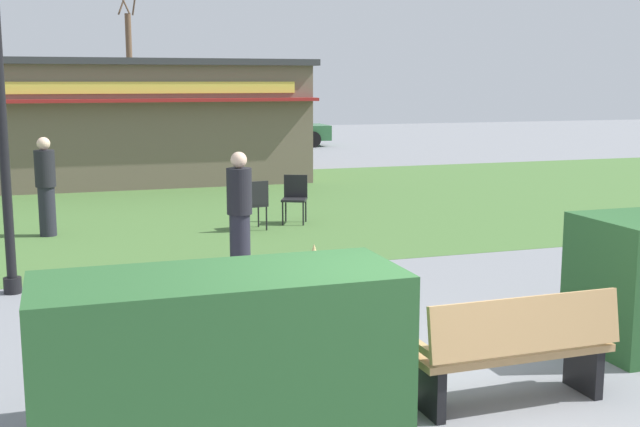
% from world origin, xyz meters
% --- Properties ---
extents(ground_plane, '(80.00, 80.00, 0.00)m').
position_xyz_m(ground_plane, '(0.00, 0.00, 0.00)').
color(ground_plane, slate).
extents(lawn_patch, '(36.00, 12.00, 0.01)m').
position_xyz_m(lawn_patch, '(0.00, 11.30, 0.00)').
color(lawn_patch, '#446B33').
rests_on(lawn_patch, ground_plane).
extents(park_bench, '(1.71, 0.55, 0.95)m').
position_xyz_m(park_bench, '(0.77, 0.05, 0.48)').
color(park_bench, tan).
rests_on(park_bench, ground_plane).
extents(hedge_left, '(2.73, 1.10, 1.22)m').
position_xyz_m(hedge_left, '(-1.57, 0.33, 0.61)').
color(hedge_left, '#28562B').
rests_on(hedge_left, ground_plane).
extents(ornamental_grass_behind_left, '(0.68, 0.68, 1.02)m').
position_xyz_m(ornamental_grass_behind_left, '(-0.28, 2.09, 0.51)').
color(ornamental_grass_behind_left, tan).
rests_on(ornamental_grass_behind_left, ground_plane).
extents(ornamental_grass_behind_right, '(0.54, 0.54, 1.02)m').
position_xyz_m(ornamental_grass_behind_right, '(2.70, 1.21, 0.51)').
color(ornamental_grass_behind_right, tan).
rests_on(ornamental_grass_behind_right, ground_plane).
extents(food_kiosk, '(10.32, 5.47, 3.16)m').
position_xyz_m(food_kiosk, '(-1.40, 16.71, 1.59)').
color(food_kiosk, '#6B5B4C').
rests_on(food_kiosk, ground_plane).
extents(cafe_chair_west, '(0.58, 0.58, 0.89)m').
position_xyz_m(cafe_chair_west, '(1.50, 8.76, 0.53)').
color(cafe_chair_west, black).
rests_on(cafe_chair_west, ground_plane).
extents(cafe_chair_east, '(0.50, 0.50, 0.89)m').
position_xyz_m(cafe_chair_east, '(0.59, 8.23, 0.53)').
color(cafe_chair_east, black).
rests_on(cafe_chair_east, ground_plane).
extents(person_strolling, '(0.34, 0.34, 1.69)m').
position_xyz_m(person_strolling, '(-2.88, 8.85, 0.86)').
color(person_strolling, '#23232D').
rests_on(person_strolling, ground_plane).
extents(person_standing, '(0.34, 0.34, 1.69)m').
position_xyz_m(person_standing, '(-0.37, 5.07, 0.86)').
color(person_standing, '#23232D').
rests_on(person_standing, ground_plane).
extents(parked_car_west_slot, '(4.26, 2.17, 1.20)m').
position_xyz_m(parked_car_west_slot, '(-4.37, 25.87, 0.64)').
color(parked_car_west_slot, maroon).
rests_on(parked_car_west_slot, ground_plane).
extents(parked_car_center_slot, '(4.30, 2.24, 1.20)m').
position_xyz_m(parked_car_center_slot, '(0.73, 25.87, 0.64)').
color(parked_car_center_slot, silver).
rests_on(parked_car_center_slot, ground_plane).
extents(parked_car_east_slot, '(4.28, 2.21, 1.20)m').
position_xyz_m(parked_car_east_slot, '(5.72, 25.87, 0.64)').
color(parked_car_east_slot, '#2D6638').
rests_on(parked_car_east_slot, ground_plane).
extents(tree_right_bg, '(0.91, 0.96, 6.75)m').
position_xyz_m(tree_right_bg, '(0.75, 33.33, 3.01)').
color(tree_right_bg, brown).
rests_on(tree_right_bg, ground_plane).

